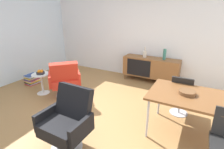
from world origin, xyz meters
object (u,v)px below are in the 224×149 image
Objects in this scene: sideboard at (151,67)px; fruit_bowl at (40,72)px; vase_cobalt at (145,54)px; dining_chair_back_left at (181,94)px; lounge_chair_red at (65,79)px; magazine_stack at (32,79)px; vase_sculptural_dark at (165,54)px; side_table_round at (42,81)px; wooden_bowl_on_table at (187,92)px; dining_table at (202,100)px; armchair_black_shell at (67,120)px.

sideboard is 3.01m from fruit_bowl.
vase_cobalt reaches higher than dining_chair_back_left.
magazine_stack is (-1.42, 0.15, -0.33)m from lounge_chair_red.
sideboard is at bearing 31.36° from magazine_stack.
vase_sculptural_dark is at bearing 45.98° from lounge_chair_red.
vase_cobalt reaches higher than lounge_chair_red.
side_table_round is at bearing -169.30° from lounge_chair_red.
wooden_bowl_on_table reaches higher than sideboard.
lounge_chair_red is at bearing -134.02° from vase_sculptural_dark.
dining_table is (1.03, -2.01, -0.17)m from vase_sculptural_dark.
vase_sculptural_dark is at bearing 117.14° from dining_table.
wooden_bowl_on_table is (1.37, -2.00, -0.05)m from vase_cobalt.
wooden_bowl_on_table is at bearing 1.12° from fruit_bowl.
vase_cobalt is 0.75× the size of magazine_stack.
dining_chair_back_left is 2.13× the size of magazine_stack.
armchair_black_shell is 2.15m from side_table_round.
sideboard is 3.99× the size of magazine_stack.
armchair_black_shell is at bearing -142.30° from wooden_bowl_on_table.
sideboard is 1.87× the size of dining_chair_back_left.
dining_table is at bearing 33.77° from armchair_black_shell.
fruit_bowl is (-3.35, -0.07, -0.21)m from wooden_bowl_on_table.
wooden_bowl_on_table is at bearing 37.70° from armchair_black_shell.
side_table_round is at bearing -179.03° from dining_table.
dining_table is 0.24m from wooden_bowl_on_table.
dining_chair_back_left reaches higher than dining_table.
dining_chair_back_left is 0.90× the size of lounge_chair_red.
armchair_black_shell is at bearing -102.37° from vase_sculptural_dark.
vase_sculptural_dark is 0.31× the size of lounge_chair_red.
vase_cobalt reaches higher than dining_table.
dining_table is at bearing 0.97° from side_table_round.
magazine_stack is at bearing 177.15° from dining_table.
wooden_bowl_on_table is (0.80, -2.00, -0.10)m from vase_sculptural_dark.
dining_chair_back_left is (0.68, -1.45, -0.40)m from vase_sculptural_dark.
vase_cobalt reaches higher than armchair_black_shell.
armchair_black_shell is (-0.13, -3.16, -0.35)m from vase_cobalt.
fruit_bowl is 0.90m from magazine_stack.
lounge_chair_red is at bearing 134.19° from armchair_black_shell.
armchair_black_shell is at bearing -30.54° from side_table_round.
sideboard reaches higher than magazine_stack.
magazine_stack is (-2.73, -1.79, -0.68)m from vase_cobalt.
armchair_black_shell is at bearing -45.81° from lounge_chair_red.
sideboard is at bearing 43.35° from side_table_round.
vase_cobalt is at bearing 46.20° from fruit_bowl.
side_table_round is 1.30× the size of magazine_stack.
lounge_chair_red is 0.69m from fruit_bowl.
dining_chair_back_left is 0.90× the size of armchair_black_shell.
dining_table is at bearing -51.62° from vase_cobalt.
vase_cobalt is at bearing 87.60° from armchair_black_shell.
vase_sculptural_dark is at bearing 0.30° from sideboard.
side_table_round is (-3.35, -0.07, -0.45)m from wooden_bowl_on_table.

